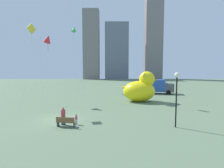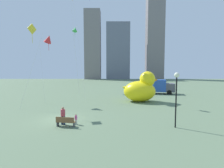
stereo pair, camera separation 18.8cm
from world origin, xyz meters
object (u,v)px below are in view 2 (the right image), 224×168
at_px(box_truck, 158,87).
at_px(kite_green, 75,29).
at_px(person_adult, 63,115).
at_px(person_child, 76,119).
at_px(giant_inflatable_duck, 141,89).
at_px(lamppost, 176,87).
at_px(kite_red, 48,39).
at_px(park_bench, 65,121).
at_px(kite_yellow, 32,33).

xyz_separation_m(box_truck, kite_green, (-17.86, 5.85, 12.62)).
distance_m(person_adult, person_child, 1.24).
bearing_deg(giant_inflatable_duck, box_truck, 61.25).
bearing_deg(lamppost, kite_red, 141.42).
bearing_deg(lamppost, person_adult, 175.21).
relative_size(person_child, lamppost, 0.20).
height_order(person_child, kite_red, kite_red).
bearing_deg(kite_red, box_truck, 26.57).
xyz_separation_m(park_bench, box_truck, (13.47, 21.17, 0.97)).
xyz_separation_m(park_bench, lamppost, (9.70, -0.21, 3.13)).
xyz_separation_m(giant_inflatable_duck, kite_yellow, (-14.12, -5.77, 7.45)).
height_order(person_child, giant_inflatable_duck, giant_inflatable_duck).
distance_m(box_truck, kite_green, 22.64).
bearing_deg(kite_red, lamppost, -38.58).
relative_size(person_child, kite_red, 0.09).
bearing_deg(kite_red, person_adult, -66.09).
bearing_deg(kite_yellow, kite_green, 86.89).
distance_m(giant_inflatable_duck, kite_yellow, 16.98).
bearing_deg(kite_yellow, person_adult, -49.15).
bearing_deg(park_bench, box_truck, 57.52).
bearing_deg(person_adult, park_bench, -59.37).
bearing_deg(person_adult, person_child, 1.74).
bearing_deg(kite_red, person_child, -61.13).
bearing_deg(giant_inflatable_duck, kite_yellow, -157.76).
height_order(kite_green, kite_red, kite_green).
distance_m(box_truck, kite_yellow, 25.25).
distance_m(person_child, kite_yellow, 12.41).
bearing_deg(person_adult, kite_yellow, 130.85).
bearing_deg(person_adult, kite_green, 98.63).
bearing_deg(giant_inflatable_duck, kite_red, -177.70).
xyz_separation_m(person_child, kite_yellow, (-6.30, 5.88, 8.93)).
relative_size(person_adult, giant_inflatable_duck, 0.29).
height_order(person_adult, giant_inflatable_duck, giant_inflatable_duck).
height_order(giant_inflatable_duck, box_truck, giant_inflatable_duck).
relative_size(person_child, box_truck, 0.15).
distance_m(lamppost, kite_yellow, 17.63).
bearing_deg(park_bench, giant_inflatable_duck, 55.02).
height_order(person_adult, kite_yellow, kite_yellow).
relative_size(person_adult, box_truck, 0.26).
bearing_deg(kite_yellow, kite_red, 88.00).
xyz_separation_m(person_adult, lamppost, (10.08, -0.84, 2.70)).
distance_m(person_adult, giant_inflatable_duck, 14.80).
relative_size(kite_green, kite_red, 1.45).
bearing_deg(box_truck, kite_yellow, -142.40).
distance_m(person_adult, kite_green, 29.75).
distance_m(park_bench, box_truck, 25.11).
relative_size(park_bench, giant_inflatable_duck, 0.31).
bearing_deg(lamppost, box_truck, 79.99).
height_order(lamppost, kite_red, kite_red).
relative_size(giant_inflatable_duck, box_truck, 0.88).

